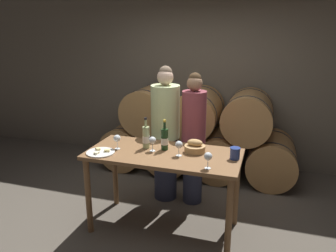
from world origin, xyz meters
The scene contains 15 objects.
ground_plane centered at (0.00, 0.00, 0.00)m, with size 10.00×10.00×0.00m, color #564F44.
stone_wall_back centered at (0.00, 2.16, 1.60)m, with size 10.00×0.12×3.20m.
barrel_stack centered at (0.00, 1.60, 0.61)m, with size 2.94×0.89×1.32m.
tasting_table centered at (0.00, 0.00, 0.78)m, with size 1.62×0.76×0.90m.
person_left centered at (-0.20, 0.68, 0.88)m, with size 0.36×0.36×1.73m.
person_right centered at (0.16, 0.68, 0.86)m, with size 0.30×0.30×1.67m.
wine_bottle_red centered at (-0.02, 0.09, 1.02)m, with size 0.08×0.08×0.33m.
wine_bottle_white centered at (-0.23, 0.08, 1.02)m, with size 0.08×0.08×0.34m.
blue_crock centered at (0.73, 0.05, 0.97)m, with size 0.11×0.11×0.12m.
bread_basket centered at (0.31, 0.11, 0.96)m, with size 0.22×0.22×0.14m.
cheese_plate centered at (-0.63, -0.21, 0.91)m, with size 0.30×0.30×0.04m.
wine_glass_far_left centered at (-0.51, -0.05, 1.02)m, with size 0.08×0.08×0.16m.
wine_glass_left centered at (-0.13, 0.01, 1.02)m, with size 0.08×0.08×0.16m.
wine_glass_center centered at (0.18, -0.04, 1.02)m, with size 0.08×0.08×0.16m.
wine_glass_right centered at (0.52, -0.26, 1.02)m, with size 0.08×0.08×0.16m.
Camera 1 is at (1.02, -3.06, 2.15)m, focal length 35.00 mm.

